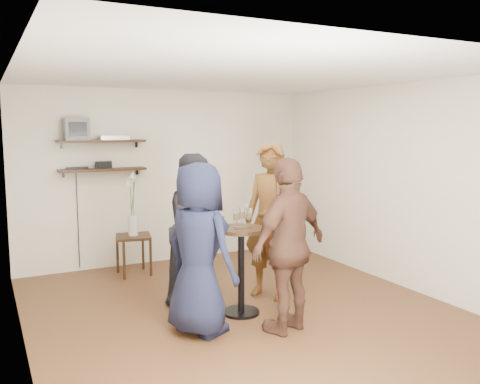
% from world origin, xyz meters
% --- Properties ---
extents(room, '(4.58, 5.08, 2.68)m').
position_xyz_m(room, '(0.00, 0.00, 1.30)').
color(room, '#452316').
rests_on(room, ground).
extents(shelf_upper, '(1.20, 0.25, 0.04)m').
position_xyz_m(shelf_upper, '(-1.00, 2.38, 1.85)').
color(shelf_upper, black).
rests_on(shelf_upper, room).
extents(shelf_lower, '(1.20, 0.25, 0.04)m').
position_xyz_m(shelf_lower, '(-1.00, 2.38, 1.45)').
color(shelf_lower, black).
rests_on(shelf_lower, room).
extents(crt_monitor, '(0.32, 0.30, 0.30)m').
position_xyz_m(crt_monitor, '(-1.34, 2.38, 2.02)').
color(crt_monitor, '#59595B').
rests_on(crt_monitor, shelf_upper).
extents(dvd_deck, '(0.40, 0.24, 0.06)m').
position_xyz_m(dvd_deck, '(-0.83, 2.38, 1.90)').
color(dvd_deck, silver).
rests_on(dvd_deck, shelf_upper).
extents(radio, '(0.22, 0.10, 0.10)m').
position_xyz_m(radio, '(-0.99, 2.38, 1.52)').
color(radio, black).
rests_on(radio, shelf_lower).
extents(power_strip, '(0.30, 0.05, 0.03)m').
position_xyz_m(power_strip, '(-1.34, 2.42, 1.48)').
color(power_strip, black).
rests_on(power_strip, shelf_lower).
extents(side_table, '(0.55, 0.55, 0.56)m').
position_xyz_m(side_table, '(-0.70, 1.97, 0.46)').
color(side_table, black).
rests_on(side_table, room).
extents(vase_lilies, '(0.19, 0.19, 0.92)m').
position_xyz_m(vase_lilies, '(-0.70, 1.97, 0.84)').
color(vase_lilies, silver).
rests_on(vase_lilies, side_table).
extents(drinks_table, '(0.53, 0.53, 0.96)m').
position_xyz_m(drinks_table, '(-0.05, -0.05, 0.62)').
color(drinks_table, black).
rests_on(drinks_table, room).
extents(wine_glass_fl, '(0.07, 0.07, 0.21)m').
position_xyz_m(wine_glass_fl, '(-0.12, -0.08, 1.11)').
color(wine_glass_fl, silver).
rests_on(wine_glass_fl, drinks_table).
extents(wine_glass_fr, '(0.07, 0.07, 0.21)m').
position_xyz_m(wine_glass_fr, '(0.03, -0.09, 1.11)').
color(wine_glass_fr, silver).
rests_on(wine_glass_fr, drinks_table).
extents(wine_glass_bl, '(0.07, 0.07, 0.20)m').
position_xyz_m(wine_glass_bl, '(-0.08, 0.01, 1.10)').
color(wine_glass_bl, silver).
rests_on(wine_glass_bl, drinks_table).
extents(wine_glass_br, '(0.07, 0.07, 0.22)m').
position_xyz_m(wine_glass_br, '(-0.04, -0.03, 1.11)').
color(wine_glass_br, silver).
rests_on(wine_glass_br, drinks_table).
extents(person_plaid, '(0.74, 0.82, 1.87)m').
position_xyz_m(person_plaid, '(0.52, 0.29, 0.94)').
color(person_plaid, '#A51912').
rests_on(person_plaid, room).
extents(person_dark, '(1.04, 0.95, 1.75)m').
position_xyz_m(person_dark, '(-0.32, 0.56, 0.87)').
color(person_dark, black).
rests_on(person_dark, room).
extents(person_navy, '(0.84, 0.99, 1.71)m').
position_xyz_m(person_navy, '(-0.66, -0.32, 0.86)').
color(person_navy, black).
rests_on(person_navy, room).
extents(person_brown, '(1.11, 0.74, 1.76)m').
position_xyz_m(person_brown, '(0.16, -0.68, 0.88)').
color(person_brown, '#4E2E21').
rests_on(person_brown, room).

